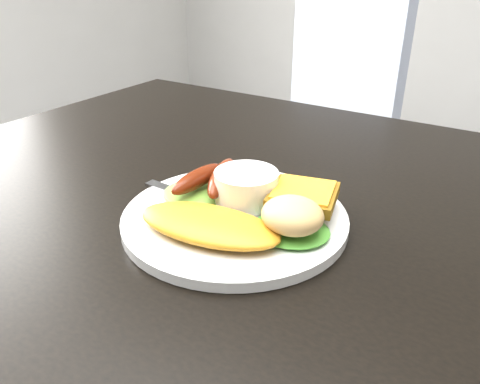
{
  "coord_description": "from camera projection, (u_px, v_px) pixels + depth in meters",
  "views": [
    {
      "loc": [
        0.14,
        -0.4,
        1.0
      ],
      "look_at": [
        -0.09,
        -0.04,
        0.78
      ],
      "focal_mm": 35.0,
      "sensor_mm": 36.0,
      "label": 1
    }
  ],
  "objects": [
    {
      "name": "fork",
      "position": [
        200.0,
        200.0,
        0.51
      ],
      "size": [
        0.15,
        0.02,
        0.0
      ],
      "primitive_type": "cube",
      "rotation": [
        0.0,
        0.0,
        -0.04
      ],
      "color": "#ADAFB7",
      "rests_on": "plate"
    },
    {
      "name": "dining_table",
      "position": [
        333.0,
        243.0,
        0.49
      ],
      "size": [
        1.2,
        0.8,
        0.04
      ],
      "primitive_type": "cube",
      "color": "black",
      "rests_on": "ground"
    },
    {
      "name": "toast_b",
      "position": [
        303.0,
        196.0,
        0.48
      ],
      "size": [
        0.08,
        0.08,
        0.01
      ],
      "primitive_type": "cube",
      "rotation": [
        0.0,
        0.0,
        0.24
      ],
      "color": "#826014",
      "rests_on": "toast_a"
    },
    {
      "name": "omelette",
      "position": [
        209.0,
        225.0,
        0.45
      ],
      "size": [
        0.15,
        0.09,
        0.02
      ],
      "primitive_type": "ellipsoid",
      "rotation": [
        0.0,
        0.0,
        0.14
      ],
      "color": "orange",
      "rests_on": "plate"
    },
    {
      "name": "toast_a",
      "position": [
        282.0,
        195.0,
        0.51
      ],
      "size": [
        0.07,
        0.07,
        0.01
      ],
      "primitive_type": "cube",
      "rotation": [
        0.0,
        0.0,
        0.13
      ],
      "color": "#925321",
      "rests_on": "plate"
    },
    {
      "name": "person",
      "position": [
        438.0,
        116.0,
        1.1
      ],
      "size": [
        0.54,
        0.43,
        1.33
      ],
      "primitive_type": "imported",
      "rotation": [
        0.0,
        0.0,
        2.89
      ],
      "color": "navy",
      "rests_on": "ground"
    },
    {
      "name": "dining_chair",
      "position": [
        311.0,
        165.0,
        1.38
      ],
      "size": [
        0.55,
        0.55,
        0.05
      ],
      "primitive_type": "cube",
      "rotation": [
        0.0,
        0.0,
        -0.38
      ],
      "color": "tan",
      "rests_on": "ground"
    },
    {
      "name": "ramekin",
      "position": [
        246.0,
        189.0,
        0.5
      ],
      "size": [
        0.09,
        0.09,
        0.04
      ],
      "primitive_type": "cylinder",
      "rotation": [
        0.0,
        0.0,
        -0.36
      ],
      "color": "white",
      "rests_on": "plate"
    },
    {
      "name": "lettuce_right",
      "position": [
        290.0,
        229.0,
        0.45
      ],
      "size": [
        0.08,
        0.08,
        0.01
      ],
      "primitive_type": "ellipsoid",
      "rotation": [
        0.0,
        0.0,
        0.1
      ],
      "color": "#399623",
      "rests_on": "plate"
    },
    {
      "name": "plate",
      "position": [
        235.0,
        218.0,
        0.49
      ],
      "size": [
        0.23,
        0.23,
        0.01
      ],
      "primitive_type": "cylinder",
      "color": "white",
      "rests_on": "dining_table"
    },
    {
      "name": "sausage_b",
      "position": [
        222.0,
        177.0,
        0.52
      ],
      "size": [
        0.06,
        0.1,
        0.02
      ],
      "primitive_type": "ellipsoid",
      "rotation": [
        0.0,
        0.0,
        0.38
      ],
      "color": "maroon",
      "rests_on": "lettuce_left"
    },
    {
      "name": "potato_salad",
      "position": [
        292.0,
        215.0,
        0.43
      ],
      "size": [
        0.07,
        0.06,
        0.03
      ],
      "primitive_type": "ellipsoid",
      "rotation": [
        0.0,
        0.0,
        -0.14
      ],
      "color": "beige",
      "rests_on": "lettuce_right"
    },
    {
      "name": "lettuce_left",
      "position": [
        199.0,
        193.0,
        0.52
      ],
      "size": [
        0.1,
        0.1,
        0.01
      ],
      "primitive_type": "ellipsoid",
      "rotation": [
        0.0,
        0.0,
        0.41
      ],
      "color": "#4D8532",
      "rests_on": "plate"
    },
    {
      "name": "sausage_a",
      "position": [
        197.0,
        179.0,
        0.51
      ],
      "size": [
        0.02,
        0.08,
        0.02
      ],
      "primitive_type": "ellipsoid",
      "rotation": [
        0.0,
        0.0,
        -0.02
      ],
      "color": "#5C1D11",
      "rests_on": "lettuce_left"
    }
  ]
}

